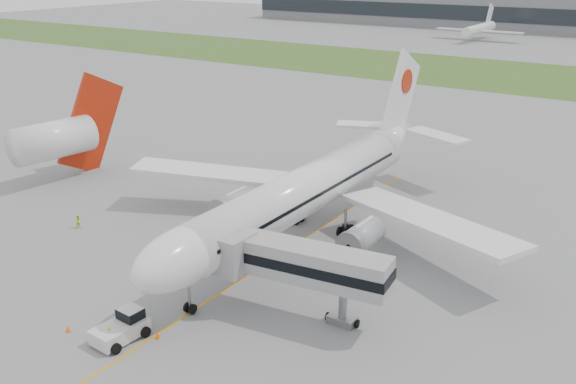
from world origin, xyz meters
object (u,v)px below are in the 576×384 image
Objects in this scene: neighbor_aircraft at (59,138)px; airliner at (311,187)px; pushback_tug at (123,326)px; jet_bridge at (297,263)px; ground_crew_near at (110,336)px.

airliner is at bearing 10.53° from neighbor_aircraft.
jet_bridge is (9.96, 10.52, 4.05)m from pushback_tug.
pushback_tug reaches higher than ground_crew_near.
pushback_tug is 0.31× the size of jet_bridge.
ground_crew_near is at bearing -90.96° from pushback_tug.
airliner is 2.96× the size of neighbor_aircraft.
airliner is at bearing 89.65° from pushback_tug.
ground_crew_near is (-10.07, -11.82, -4.31)m from jet_bridge.
pushback_tug is at bearing -140.57° from jet_bridge.
jet_bridge is at bearing -62.19° from airliner.
ground_crew_near is (-2.03, -27.06, -4.88)m from airliner.
ground_crew_near is at bearing -26.98° from neighbor_aircraft.
neighbor_aircraft is (-38.73, -2.55, 0.19)m from airliner.
airliner is 11.70× the size of pushback_tug.
airliner is 27.57m from ground_crew_near.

